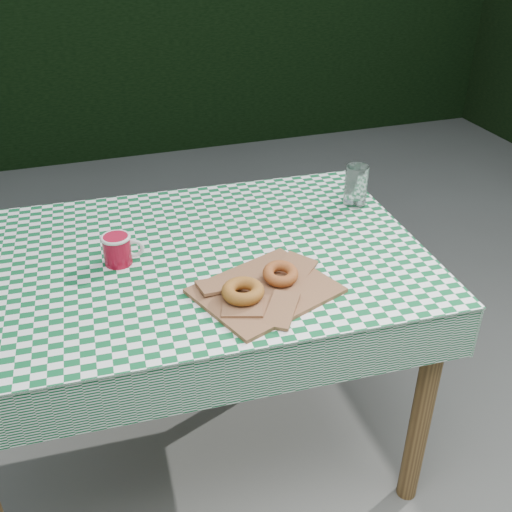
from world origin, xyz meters
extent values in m
plane|color=#52514D|center=(0.00, 0.00, 0.00)|extent=(60.00, 60.00, 0.00)
cube|color=black|center=(0.00, 3.20, 0.90)|extent=(7.00, 0.70, 1.80)
cube|color=#55381D|center=(-0.08, 0.13, 0.38)|extent=(1.32, 0.92, 0.75)
cube|color=#0D552A|center=(-0.08, 0.13, 0.75)|extent=(1.35, 0.94, 0.01)
cube|color=brown|center=(0.06, -0.11, 0.76)|extent=(0.40, 0.36, 0.02)
torus|color=#8E571D|center=(-0.01, -0.14, 0.79)|extent=(0.13, 0.13, 0.03)
torus|color=#9D5520|center=(0.11, -0.09, 0.79)|extent=(0.10, 0.10, 0.03)
cylinder|color=silver|center=(0.50, 0.27, 0.82)|extent=(0.08, 0.08, 0.13)
camera|label=1|loc=(-0.35, -1.28, 1.62)|focal=41.83mm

